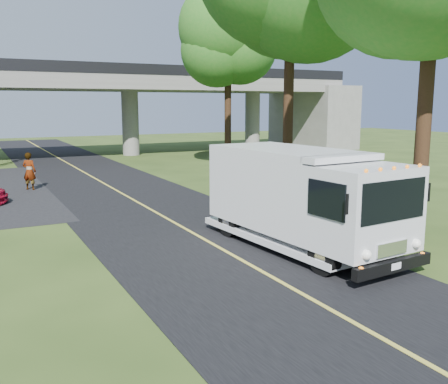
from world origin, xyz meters
TOP-DOWN VIEW (x-y plane):
  - ground at (0.00, 0.00)m, footprint 120.00×120.00m
  - road at (0.00, 10.00)m, footprint 7.00×90.00m
  - lane_line at (0.00, 10.00)m, footprint 0.12×90.00m
  - overpass at (0.00, 32.00)m, footprint 54.00×10.00m
  - tree_right_far at (9.21, 19.84)m, footprint 5.77×5.67m
  - step_van at (2.19, 2.43)m, footprint 3.16×7.26m
  - pedestrian at (-3.80, 17.22)m, footprint 0.83×0.79m

SIDE VIEW (x-z plane):
  - ground at x=0.00m, z-range 0.00..0.00m
  - road at x=0.00m, z-range 0.00..0.02m
  - lane_line at x=0.00m, z-range 0.03..0.03m
  - pedestrian at x=-3.80m, z-range 0.00..1.91m
  - step_van at x=2.19m, z-range 0.13..3.10m
  - overpass at x=0.00m, z-range 0.91..8.21m
  - tree_right_far at x=9.21m, z-range 2.81..13.80m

